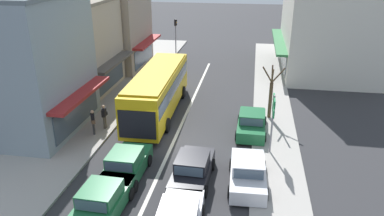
{
  "coord_description": "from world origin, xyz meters",
  "views": [
    {
      "loc": [
        4.53,
        -20.21,
        10.8
      ],
      "look_at": [
        0.71,
        2.66,
        1.2
      ],
      "focal_mm": 35.0,
      "sensor_mm": 36.0,
      "label": 1
    }
  ],
  "objects_px": {
    "sedan_adjacent_lane_lead": "(193,170)",
    "pedestrian_with_handbag_near": "(104,115)",
    "traffic_light_downstreet": "(176,32)",
    "pedestrian_browsing_midblock": "(93,121)",
    "sedan_behind_bus_near": "(126,166)",
    "sedan_queue_far_back": "(102,202)",
    "parked_sedan_kerb_second": "(252,123)",
    "directional_road_sign": "(273,111)",
    "street_tree_right": "(271,95)",
    "parked_sedan_kerb_front": "(248,173)",
    "city_bus": "(158,89)"
  },
  "relations": [
    {
      "from": "sedan_behind_bus_near",
      "to": "traffic_light_downstreet",
      "type": "distance_m",
      "value": 24.59
    },
    {
      "from": "sedan_adjacent_lane_lead",
      "to": "pedestrian_with_handbag_near",
      "type": "height_order",
      "value": "pedestrian_with_handbag_near"
    },
    {
      "from": "directional_road_sign",
      "to": "street_tree_right",
      "type": "bearing_deg",
      "value": 89.2
    },
    {
      "from": "street_tree_right",
      "to": "pedestrian_browsing_midblock",
      "type": "height_order",
      "value": "street_tree_right"
    },
    {
      "from": "street_tree_right",
      "to": "pedestrian_with_handbag_near",
      "type": "xyz_separation_m",
      "value": [
        -10.71,
        -3.6,
        -0.75
      ]
    },
    {
      "from": "sedan_queue_far_back",
      "to": "traffic_light_downstreet",
      "type": "height_order",
      "value": "traffic_light_downstreet"
    },
    {
      "from": "pedestrian_with_handbag_near",
      "to": "pedestrian_browsing_midblock",
      "type": "bearing_deg",
      "value": -110.56
    },
    {
      "from": "sedan_adjacent_lane_lead",
      "to": "sedan_queue_far_back",
      "type": "bearing_deg",
      "value": -137.03
    },
    {
      "from": "traffic_light_downstreet",
      "to": "directional_road_sign",
      "type": "relative_size",
      "value": 1.17
    },
    {
      "from": "directional_road_sign",
      "to": "street_tree_right",
      "type": "relative_size",
      "value": 0.94
    },
    {
      "from": "parked_sedan_kerb_second",
      "to": "pedestrian_browsing_midblock",
      "type": "distance_m",
      "value": 10.12
    },
    {
      "from": "traffic_light_downstreet",
      "to": "parked_sedan_kerb_second",
      "type": "bearing_deg",
      "value": -64.12
    },
    {
      "from": "pedestrian_with_handbag_near",
      "to": "city_bus",
      "type": "bearing_deg",
      "value": 49.71
    },
    {
      "from": "pedestrian_with_handbag_near",
      "to": "sedan_queue_far_back",
      "type": "bearing_deg",
      "value": -69.18
    },
    {
      "from": "parked_sedan_kerb_second",
      "to": "directional_road_sign",
      "type": "bearing_deg",
      "value": -66.89
    },
    {
      "from": "sedan_behind_bus_near",
      "to": "parked_sedan_kerb_second",
      "type": "height_order",
      "value": "same"
    },
    {
      "from": "sedan_behind_bus_near",
      "to": "sedan_queue_far_back",
      "type": "bearing_deg",
      "value": -90.97
    },
    {
      "from": "sedan_queue_far_back",
      "to": "traffic_light_downstreet",
      "type": "relative_size",
      "value": 1.01
    },
    {
      "from": "parked_sedan_kerb_front",
      "to": "traffic_light_downstreet",
      "type": "height_order",
      "value": "traffic_light_downstreet"
    },
    {
      "from": "sedan_adjacent_lane_lead",
      "to": "pedestrian_browsing_midblock",
      "type": "bearing_deg",
      "value": 150.16
    },
    {
      "from": "traffic_light_downstreet",
      "to": "sedan_behind_bus_near",
      "type": "bearing_deg",
      "value": -84.32
    },
    {
      "from": "parked_sedan_kerb_front",
      "to": "directional_road_sign",
      "type": "distance_m",
      "value": 4.1
    },
    {
      "from": "sedan_behind_bus_near",
      "to": "parked_sedan_kerb_front",
      "type": "height_order",
      "value": "same"
    },
    {
      "from": "city_bus",
      "to": "traffic_light_downstreet",
      "type": "xyz_separation_m",
      "value": [
        -2.01,
        15.92,
        0.97
      ]
    },
    {
      "from": "sedan_adjacent_lane_lead",
      "to": "pedestrian_with_handbag_near",
      "type": "xyz_separation_m",
      "value": [
        -6.67,
        5.0,
        0.4
      ]
    },
    {
      "from": "city_bus",
      "to": "sedan_behind_bus_near",
      "type": "bearing_deg",
      "value": -87.19
    },
    {
      "from": "city_bus",
      "to": "traffic_light_downstreet",
      "type": "relative_size",
      "value": 2.6
    },
    {
      "from": "parked_sedan_kerb_front",
      "to": "street_tree_right",
      "type": "relative_size",
      "value": 1.11
    },
    {
      "from": "parked_sedan_kerb_second",
      "to": "pedestrian_browsing_midblock",
      "type": "xyz_separation_m",
      "value": [
        -9.88,
        -2.15,
        0.4
      ]
    },
    {
      "from": "sedan_queue_far_back",
      "to": "sedan_adjacent_lane_lead",
      "type": "xyz_separation_m",
      "value": [
        3.52,
        3.28,
        0.0
      ]
    },
    {
      "from": "street_tree_right",
      "to": "pedestrian_browsing_midblock",
      "type": "bearing_deg",
      "value": -157.62
    },
    {
      "from": "city_bus",
      "to": "pedestrian_with_handbag_near",
      "type": "height_order",
      "value": "city_bus"
    },
    {
      "from": "parked_sedan_kerb_front",
      "to": "parked_sedan_kerb_second",
      "type": "bearing_deg",
      "value": 89.33
    },
    {
      "from": "parked_sedan_kerb_second",
      "to": "sedan_adjacent_lane_lead",
      "type": "bearing_deg",
      "value": -114.7
    },
    {
      "from": "directional_road_sign",
      "to": "pedestrian_with_handbag_near",
      "type": "distance_m",
      "value": 10.86
    },
    {
      "from": "parked_sedan_kerb_second",
      "to": "street_tree_right",
      "type": "bearing_deg",
      "value": 63.56
    },
    {
      "from": "sedan_behind_bus_near",
      "to": "pedestrian_browsing_midblock",
      "type": "relative_size",
      "value": 2.58
    },
    {
      "from": "parked_sedan_kerb_front",
      "to": "sedan_queue_far_back",
      "type": "bearing_deg",
      "value": -151.06
    },
    {
      "from": "sedan_queue_far_back",
      "to": "traffic_light_downstreet",
      "type": "distance_m",
      "value": 27.67
    },
    {
      "from": "sedan_adjacent_lane_lead",
      "to": "traffic_light_downstreet",
      "type": "bearing_deg",
      "value": 103.68
    },
    {
      "from": "parked_sedan_kerb_front",
      "to": "pedestrian_with_handbag_near",
      "type": "relative_size",
      "value": 2.61
    },
    {
      "from": "sedan_behind_bus_near",
      "to": "street_tree_right",
      "type": "relative_size",
      "value": 1.1
    },
    {
      "from": "traffic_light_downstreet",
      "to": "street_tree_right",
      "type": "distance_m",
      "value": 18.53
    },
    {
      "from": "parked_sedan_kerb_second",
      "to": "sedan_queue_far_back",
      "type": "bearing_deg",
      "value": -123.92
    },
    {
      "from": "sedan_adjacent_lane_lead",
      "to": "sedan_behind_bus_near",
      "type": "height_order",
      "value": "same"
    },
    {
      "from": "pedestrian_with_handbag_near",
      "to": "directional_road_sign",
      "type": "bearing_deg",
      "value": -7.73
    },
    {
      "from": "sedan_behind_bus_near",
      "to": "directional_road_sign",
      "type": "height_order",
      "value": "directional_road_sign"
    },
    {
      "from": "traffic_light_downstreet",
      "to": "pedestrian_browsing_midblock",
      "type": "distance_m",
      "value": 20.28
    },
    {
      "from": "street_tree_right",
      "to": "parked_sedan_kerb_second",
      "type": "bearing_deg",
      "value": -116.44
    },
    {
      "from": "directional_road_sign",
      "to": "sedan_behind_bus_near",
      "type": "bearing_deg",
      "value": -153.45
    }
  ]
}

